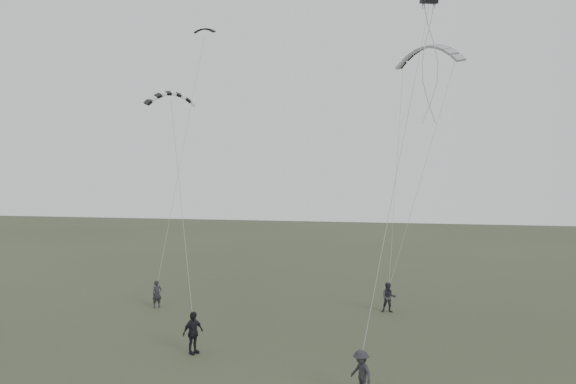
% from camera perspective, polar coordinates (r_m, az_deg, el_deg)
% --- Properties ---
extents(ground, '(140.00, 140.00, 0.00)m').
position_cam_1_polar(ground, '(27.26, -4.62, -15.94)').
color(ground, '#373F29').
rests_on(ground, ground).
extents(flyer_left, '(0.71, 0.72, 1.67)m').
position_cam_1_polar(flyer_left, '(36.33, -13.16, -10.06)').
color(flyer_left, '#222228').
rests_on(flyer_left, ground).
extents(flyer_right, '(0.94, 0.77, 1.78)m').
position_cam_1_polar(flyer_right, '(34.76, 10.19, -10.50)').
color(flyer_right, '#28282E').
rests_on(flyer_right, ground).
extents(flyer_center, '(0.97, 1.24, 1.97)m').
position_cam_1_polar(flyer_center, '(27.10, -9.64, -13.90)').
color(flyer_center, black).
rests_on(flyer_center, ground).
extents(flyer_far, '(1.22, 1.25, 1.72)m').
position_cam_1_polar(flyer_far, '(22.32, 7.43, -17.75)').
color(flyer_far, '#27272C').
rests_on(flyer_far, ground).
extents(kite_dark_small, '(1.46, 0.56, 0.59)m').
position_cam_1_polar(kite_dark_small, '(40.94, -8.48, 16.06)').
color(kite_dark_small, black).
rests_on(kite_dark_small, flyer_left).
extents(kite_pale_large, '(4.78, 3.46, 2.06)m').
position_cam_1_polar(kite_pale_large, '(38.85, 14.09, 14.16)').
color(kite_pale_large, '#9B9E9F').
rests_on(kite_pale_large, flyer_right).
extents(kite_striped, '(2.89, 2.38, 1.28)m').
position_cam_1_polar(kite_striped, '(32.62, -11.82, 9.79)').
color(kite_striped, black).
rests_on(kite_striped, flyer_center).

